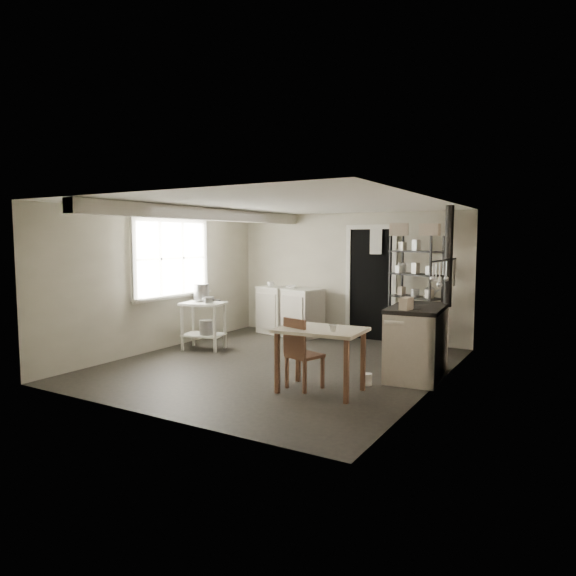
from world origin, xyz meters
The scene contains 31 objects.
floor centered at (0.00, 0.00, 0.00)m, with size 5.00×5.00×0.00m, color black.
ceiling centered at (0.00, 0.00, 2.30)m, with size 5.00×5.00×0.00m, color white.
wall_back centered at (0.00, 2.50, 1.15)m, with size 4.50×0.02×2.30m, color #BBB6A0.
wall_front centered at (0.00, -2.50, 1.15)m, with size 4.50×0.02×2.30m, color #BBB6A0.
wall_left centered at (-2.25, 0.00, 1.15)m, with size 0.02×5.00×2.30m, color #BBB6A0.
wall_right centered at (2.25, 0.00, 1.15)m, with size 0.02×5.00×2.30m, color #BBB6A0.
window centered at (-2.22, 0.20, 1.50)m, with size 0.12×1.76×1.28m, color silver, non-canonical shape.
doorway centered at (0.45, 2.47, 1.00)m, with size 0.96×0.10×2.08m, color silver, non-canonical shape.
ceiling_beam centered at (-1.20, 0.00, 2.20)m, with size 0.18×5.00×0.18m, color silver, non-canonical shape.
wallpaper_panel centered at (2.24, 0.00, 1.15)m, with size 0.01×5.00×2.30m, color beige, non-canonical shape.
utensil_rail centered at (2.19, 0.60, 1.55)m, with size 0.06×1.20×0.44m, color #A9A9AB, non-canonical shape.
prep_table centered at (-1.62, 0.29, 0.40)m, with size 0.68×0.49×0.78m, color silver, non-canonical shape.
stockpot centered at (-1.73, 0.38, 0.94)m, with size 0.26×0.26×0.28m, color #A9A9AB.
saucepan centered at (-1.42, 0.20, 0.85)m, with size 0.17×0.17×0.09m, color #A9A9AB.
bucket centered at (-1.52, 0.24, 0.39)m, with size 0.22×0.22×0.24m, color #A9A9AB.
base_cabinets centered at (-1.06, 2.15, 0.46)m, with size 1.37×0.59×0.90m, color beige, non-canonical shape.
mixing_bowl centered at (-0.97, 2.07, 0.95)m, with size 0.27×0.27×0.07m, color white.
counter_cup centered at (-1.44, 2.08, 0.97)m, with size 0.13×0.13×0.10m, color white.
shelf_rack centered at (1.39, 2.06, 0.95)m, with size 0.89×0.35×1.88m, color black, non-canonical shape.
shelf_jar centered at (1.09, 2.10, 1.37)m, with size 0.08×0.09×0.19m, color white.
storage_box_a centered at (1.12, 2.00, 2.01)m, with size 0.30×0.26×0.20m, color beige.
storage_box_b centered at (1.59, 2.11, 1.99)m, with size 0.30×0.28×0.19m, color beige.
stove centered at (1.92, 0.41, 0.44)m, with size 0.66×1.20×0.94m, color beige, non-canonical shape.
stovepipe centered at (2.19, 0.85, 1.59)m, with size 0.12×0.12×1.49m, color black, non-canonical shape.
side_ledge centered at (1.90, -0.04, 0.43)m, with size 0.54×0.29×0.82m, color silver, non-canonical shape.
oats_box centered at (1.90, -0.04, 1.01)m, with size 0.11×0.19×0.28m, color beige.
work_table centered at (1.13, -0.85, 0.38)m, with size 1.01×0.71×0.77m, color beige, non-canonical shape.
table_cup centered at (1.35, -0.98, 0.80)m, with size 0.09×0.09×0.08m, color white.
chair centered at (0.90, -0.82, 0.48)m, with size 0.36×0.38×0.88m, color brown, non-canonical shape.
flour_sack centered at (1.42, 1.73, 0.24)m, with size 0.42×0.36×0.51m, color silver.
floor_crock centered at (1.51, -0.30, 0.08)m, with size 0.12×0.12×0.15m, color white.
Camera 1 is at (3.85, -6.22, 1.82)m, focal length 32.00 mm.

